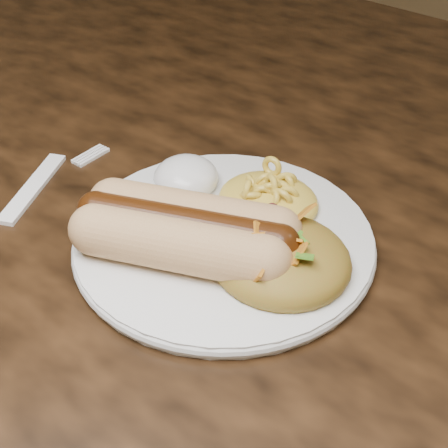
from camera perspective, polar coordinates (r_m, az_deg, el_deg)
The scene contains 7 objects.
table at distance 0.61m, azimuth 8.16°, elevation -7.05°, with size 1.60×0.90×0.75m.
plate at distance 0.51m, azimuth 0.00°, elevation -1.39°, with size 0.22×0.22×0.01m, color silver.
hotdog at distance 0.48m, azimuth -3.22°, elevation -0.48°, with size 0.14×0.11×0.04m.
mac_and_cheese at distance 0.53m, azimuth 3.76°, elevation 2.96°, with size 0.08×0.07×0.03m, color yellow.
sour_cream at distance 0.55m, azimuth -3.20°, elevation 4.56°, with size 0.05×0.05×0.03m, color white.
taco_salad at distance 0.47m, azimuth 4.80°, elevation -2.01°, with size 0.10×0.10×0.04m.
fork at distance 0.60m, azimuth -15.61°, elevation 2.93°, with size 0.02×0.16×0.00m, color white.
Camera 1 is at (0.20, -0.38, 1.08)m, focal length 55.00 mm.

